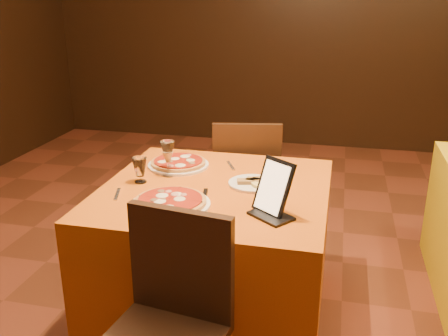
% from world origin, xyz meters
% --- Properties ---
extents(wall_back, '(6.00, 0.01, 2.80)m').
position_xyz_m(wall_back, '(0.00, 3.50, 1.40)').
color(wall_back, black).
rests_on(wall_back, floor).
extents(main_table, '(1.10, 1.10, 0.75)m').
position_xyz_m(main_table, '(-0.29, 0.15, 0.38)').
color(main_table, '#C1550C').
rests_on(main_table, floor).
extents(chair_main_far, '(0.54, 0.54, 0.91)m').
position_xyz_m(chair_main_far, '(-0.29, 0.98, 0.46)').
color(chair_main_far, black).
rests_on(chair_main_far, floor).
extents(pizza_near, '(0.36, 0.36, 0.03)m').
position_xyz_m(pizza_near, '(-0.43, -0.12, 0.77)').
color(pizza_near, white).
rests_on(pizza_near, main_table).
extents(pizza_far, '(0.33, 0.33, 0.03)m').
position_xyz_m(pizza_far, '(-0.56, 0.40, 0.77)').
color(pizza_far, white).
rests_on(pizza_far, main_table).
extents(cutlet_dish, '(0.24, 0.24, 0.03)m').
position_xyz_m(cutlet_dish, '(-0.11, 0.22, 0.76)').
color(cutlet_dish, white).
rests_on(cutlet_dish, main_table).
extents(wine_glass, '(0.09, 0.09, 0.19)m').
position_xyz_m(wine_glass, '(-0.57, 0.25, 0.84)').
color(wine_glass, tan).
rests_on(wine_glass, main_table).
extents(water_glass, '(0.07, 0.07, 0.13)m').
position_xyz_m(water_glass, '(-0.67, 0.12, 0.81)').
color(water_glass, silver).
rests_on(water_glass, main_table).
extents(tablet, '(0.19, 0.18, 0.23)m').
position_xyz_m(tablet, '(0.03, -0.09, 0.87)').
color(tablet, black).
rests_on(tablet, main_table).
extents(knife, '(0.05, 0.21, 0.01)m').
position_xyz_m(knife, '(-0.30, -0.04, 0.75)').
color(knife, silver).
rests_on(knife, main_table).
extents(fork_near, '(0.06, 0.14, 0.01)m').
position_xyz_m(fork_near, '(-0.71, -0.06, 0.75)').
color(fork_near, '#ABACB2').
rests_on(fork_near, main_table).
extents(fork_far, '(0.08, 0.14, 0.01)m').
position_xyz_m(fork_far, '(-0.28, 0.46, 0.75)').
color(fork_far, '#B4B3BA').
rests_on(fork_far, main_table).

